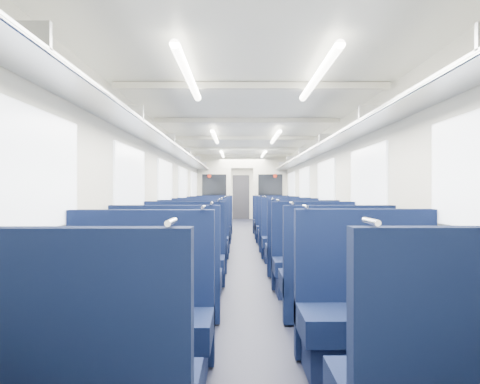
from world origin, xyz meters
The scene contains 31 objects.
floor centered at (0.00, 0.00, 0.00)m, with size 2.80×18.00×0.01m, color black.
ceiling centered at (0.00, 0.00, 2.35)m, with size 2.80×18.00×0.01m, color silver.
wall_left centered at (-1.40, 0.00, 1.18)m, with size 0.02×18.00×2.35m, color beige.
dado_left centered at (-1.39, 0.00, 0.35)m, with size 0.03×17.90×0.70m, color black.
wall_right centered at (1.40, 0.00, 1.18)m, with size 0.02×18.00×2.35m, color beige.
dado_right centered at (1.39, 0.00, 0.35)m, with size 0.03×17.90×0.70m, color black.
wall_far centered at (0.00, 9.00, 1.18)m, with size 2.80×0.02×2.35m, color beige.
luggage_rack_left centered at (-1.21, 0.00, 1.97)m, with size 0.36×17.40×0.18m.
luggage_rack_right centered at (1.21, 0.00, 1.97)m, with size 0.36×17.40×0.18m.
windows centered at (0.00, -0.46, 1.42)m, with size 2.78×15.60×0.75m.
ceiling_fittings centered at (0.00, -0.26, 2.29)m, with size 2.70×16.06×0.11m.
end_door centered at (0.00, 8.94, 1.00)m, with size 0.75×0.06×2.00m, color black.
bulkhead centered at (0.00, 2.94, 1.23)m, with size 2.80×0.10×2.35m.
seat_2 centered at (-0.83, -7.18, 0.36)m, with size 1.06×0.58×1.18m.
seat_3 centered at (0.83, -7.06, 0.36)m, with size 1.06×0.58×1.18m.
seat_4 centered at (-0.83, -5.93, 0.36)m, with size 1.06×0.58×1.18m.
seat_5 centered at (0.83, -5.95, 0.36)m, with size 1.06×0.58×1.18m.
seat_6 centered at (-0.83, -4.72, 0.36)m, with size 1.06×0.58×1.18m.
seat_7 centered at (0.83, -4.88, 0.36)m, with size 1.06×0.58×1.18m.
seat_8 centered at (-0.83, -3.56, 0.36)m, with size 1.06×0.58×1.18m.
seat_9 centered at (0.83, -3.78, 0.36)m, with size 1.06×0.58×1.18m.
seat_10 centered at (-0.83, -2.51, 0.36)m, with size 1.06×0.58×1.18m.
seat_11 centered at (0.83, -2.48, 0.36)m, with size 1.06×0.58×1.18m.
seat_12 centered at (-0.83, -1.44, 0.36)m, with size 1.06×0.58×1.18m.
seat_13 centered at (0.83, -1.36, 0.36)m, with size 1.06×0.58×1.18m.
seat_14 centered at (-0.83, -0.28, 0.36)m, with size 1.06×0.58×1.18m.
seat_15 centered at (0.83, -0.13, 0.36)m, with size 1.06×0.58×1.18m.
seat_16 centered at (-0.83, 0.85, 0.36)m, with size 1.06×0.58×1.18m.
seat_17 centered at (0.83, 0.91, 0.36)m, with size 1.06×0.58×1.18m.
seat_18 centered at (-0.83, 1.98, 0.36)m, with size 1.06×0.58×1.18m.
seat_19 centered at (0.83, 2.07, 0.36)m, with size 1.06×0.58×1.18m.
Camera 1 is at (-0.13, -10.05, 1.29)m, focal length 31.11 mm.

